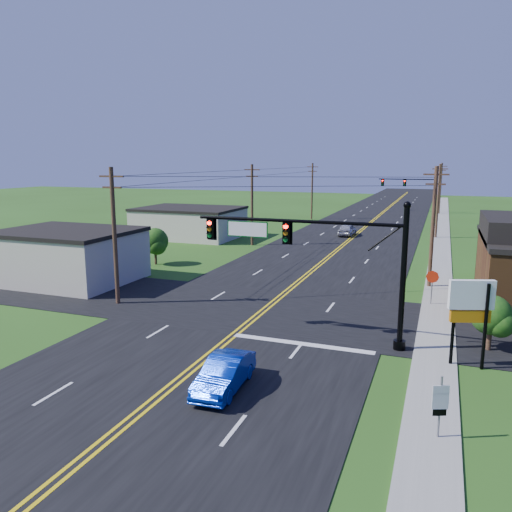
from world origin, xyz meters
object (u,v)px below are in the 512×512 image
at_px(signal_mast_main, 315,252).
at_px(stop_sign, 432,280).
at_px(route_sign, 440,403).
at_px(signal_mast_far, 410,187).
at_px(blue_car, 224,374).

relative_size(signal_mast_main, stop_sign, 4.86).
bearing_deg(stop_sign, route_sign, -86.32).
xyz_separation_m(route_sign, stop_sign, (-0.68, 17.00, 0.34)).
distance_m(signal_mast_main, route_sign, 10.82).
xyz_separation_m(signal_mast_main, route_sign, (6.41, -8.02, -3.42)).
xyz_separation_m(signal_mast_far, route_sign, (6.31, -80.02, -3.22)).
height_order(signal_mast_main, stop_sign, signal_mast_main).
bearing_deg(signal_mast_main, stop_sign, 57.45).
distance_m(signal_mast_far, stop_sign, 63.34).
distance_m(signal_mast_main, blue_car, 8.48).
relative_size(blue_car, stop_sign, 1.78).
bearing_deg(route_sign, signal_mast_main, 105.99).
relative_size(signal_mast_main, signal_mast_far, 1.03).
bearing_deg(blue_car, route_sign, -8.40).
height_order(blue_car, stop_sign, stop_sign).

